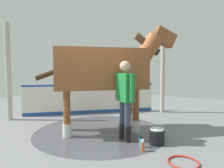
% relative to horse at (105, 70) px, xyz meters
% --- Properties ---
extents(ground_plane, '(16.00, 16.00, 0.02)m').
position_rel_horse_xyz_m(ground_plane, '(0.41, -0.32, -1.57)').
color(ground_plane, gray).
extents(wet_patch, '(3.33, 3.33, 0.00)m').
position_rel_horse_xyz_m(wet_patch, '(0.08, -0.08, -1.55)').
color(wet_patch, '#4C4C54').
rests_on(wet_patch, ground).
extents(barrier_wall, '(3.24, 3.40, 1.05)m').
position_rel_horse_xyz_m(barrier_wall, '(-1.46, -1.55, -1.07)').
color(barrier_wall, white).
rests_on(barrier_wall, ground).
extents(roof_post_near, '(0.16, 0.16, 3.00)m').
position_rel_horse_xyz_m(roof_post_near, '(-2.98, 0.57, -0.06)').
color(roof_post_near, '#B7B2A8').
rests_on(roof_post_near, ground).
extents(roof_post_far, '(0.16, 0.16, 3.00)m').
position_rel_horse_xyz_m(roof_post_far, '(0.59, -3.17, -0.06)').
color(roof_post_far, '#B7B2A8').
rests_on(roof_post_far, ground).
extents(horse, '(2.62, 2.73, 2.70)m').
position_rel_horse_xyz_m(horse, '(0.00, 0.00, 0.00)').
color(horse, brown).
rests_on(horse, ground).
extents(handler, '(0.47, 0.59, 1.75)m').
position_rel_horse_xyz_m(handler, '(0.35, 0.74, -0.54)').
color(handler, black).
rests_on(handler, ground).
extents(wash_bucket, '(0.31, 0.31, 0.34)m').
position_rel_horse_xyz_m(wash_bucket, '(0.23, 1.43, -1.39)').
color(wash_bucket, black).
rests_on(wash_bucket, ground).
extents(bottle_shampoo, '(0.07, 0.07, 0.23)m').
position_rel_horse_xyz_m(bottle_shampoo, '(0.56, 1.21, -1.45)').
color(bottle_shampoo, '#3399CC').
rests_on(bottle_shampoo, ground).
extents(bottle_spray, '(0.07, 0.07, 0.23)m').
position_rel_horse_xyz_m(bottle_spray, '(0.73, 1.32, -1.45)').
color(bottle_spray, '#CC5933').
rests_on(bottle_spray, ground).
extents(hose_coil, '(0.52, 0.52, 0.03)m').
position_rel_horse_xyz_m(hose_coil, '(0.83, 2.09, -1.54)').
color(hose_coil, '#B72D1E').
rests_on(hose_coil, ground).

